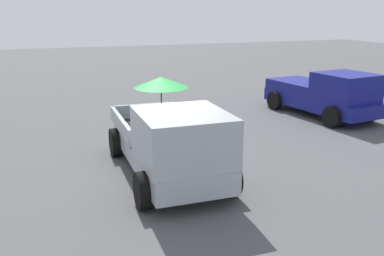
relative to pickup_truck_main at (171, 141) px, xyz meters
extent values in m
plane|color=#4C4C4F|center=(-0.43, 0.01, -0.99)|extent=(80.00, 80.00, 0.00)
cylinder|color=black|center=(1.35, 0.92, -0.59)|extent=(0.81, 0.31, 0.80)
cylinder|color=black|center=(1.28, -1.04, -0.59)|extent=(0.81, 0.31, 0.80)
cylinder|color=black|center=(-2.14, 1.06, -0.59)|extent=(0.81, 0.31, 0.80)
cylinder|color=black|center=(-2.22, -0.90, -0.59)|extent=(0.81, 0.31, 0.80)
cube|color=#9EA3AD|center=(-0.43, 0.01, -0.42)|extent=(5.07, 1.99, 0.50)
cube|color=#9EA3AD|center=(0.97, -0.05, 0.37)|extent=(2.17, 1.94, 1.08)
cube|color=#4C606B|center=(1.96, -0.09, 0.57)|extent=(0.13, 1.72, 0.64)
cube|color=black|center=(-1.58, 0.05, -0.14)|extent=(2.87, 1.95, 0.06)
cube|color=#9EA3AD|center=(-1.55, 0.97, 0.09)|extent=(2.80, 0.21, 0.40)
cube|color=#9EA3AD|center=(-1.62, -0.87, 0.09)|extent=(2.80, 0.21, 0.40)
cube|color=#9EA3AD|center=(-2.93, 0.11, 0.09)|extent=(0.17, 1.84, 0.40)
ellipsoid|color=#472D19|center=(-1.03, 0.15, 0.15)|extent=(0.69, 0.35, 0.52)
sphere|color=#472D19|center=(-0.73, 0.14, 0.47)|extent=(0.29, 0.29, 0.28)
cone|color=#472D19|center=(-0.72, 0.22, 0.61)|extent=(0.09, 0.09, 0.12)
cone|color=#472D19|center=(-0.73, 0.06, 0.61)|extent=(0.09, 0.09, 0.12)
cylinder|color=black|center=(-1.30, 0.19, 0.49)|extent=(0.03, 0.03, 1.20)
cone|color=#19722D|center=(-1.30, 0.19, 1.20)|extent=(1.48, 1.48, 0.28)
cylinder|color=black|center=(-2.64, 8.69, -0.61)|extent=(0.78, 0.34, 0.76)
cylinder|color=black|center=(-2.43, 6.80, -0.61)|extent=(0.78, 0.34, 0.76)
cylinder|color=black|center=(-5.82, 8.34, -0.61)|extent=(0.78, 0.34, 0.76)
cylinder|color=black|center=(-5.61, 6.45, -0.61)|extent=(0.78, 0.34, 0.76)
cube|color=navy|center=(-4.13, 7.57, -0.44)|extent=(4.97, 2.31, 0.50)
cube|color=navy|center=(-2.93, 7.70, 0.31)|extent=(2.09, 2.00, 1.00)
cube|color=navy|center=(-5.12, 7.46, 0.01)|extent=(2.88, 2.08, 0.40)
camera|label=1|loc=(9.11, -3.02, 2.99)|focal=39.33mm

